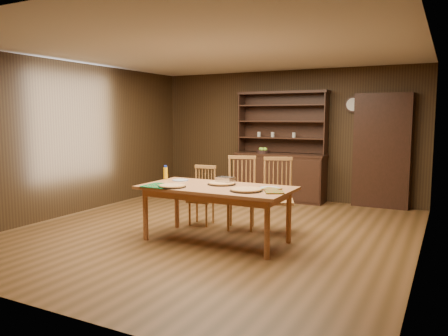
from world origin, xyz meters
The scene contains 20 objects.
floor centered at (0.00, 0.00, 0.00)m, with size 6.00×6.00×0.00m, color brown.
room_shell centered at (0.00, 0.00, 1.58)m, with size 6.00×6.00×6.00m.
china_hutch centered at (0.00, 2.75, 0.60)m, with size 1.84×0.52×2.17m.
doorway centered at (1.90, 2.90, 1.05)m, with size 1.00×0.18×2.10m, color black.
wall_clock centered at (1.35, 2.96, 1.90)m, with size 0.30×0.05×0.30m.
dining_table centered at (0.28, -0.46, 0.68)m, with size 2.02×1.01×0.75m.
chair_left centered at (-0.38, 0.33, 0.48)m, with size 0.41×0.39×0.91m.
chair_center centered at (0.25, 0.38, 0.58)m, with size 0.56×0.55×1.09m.
chair_right centered at (0.81, 0.44, 0.58)m, with size 0.57×0.56×1.08m.
pizza_left centered at (-0.20, -0.78, 0.77)m, with size 0.36×0.36×0.04m.
pizza_right centered at (0.79, -0.61, 0.77)m, with size 0.41×0.41×0.04m.
pizza_center centered at (0.27, -0.28, 0.77)m, with size 0.39×0.39×0.04m.
cooling_rack centered at (-0.42, -0.78, 0.76)m, with size 0.36×0.36×0.02m, color #0DAD54, non-canonical shape.
plate_left centered at (-0.43, -0.24, 0.76)m, with size 0.24×0.24×0.02m.
plate_right centered at (0.98, -0.31, 0.76)m, with size 0.27×0.27×0.02m.
foil_dish centered at (0.27, -0.18, 0.80)m, with size 0.23×0.17×0.09m, color white.
juice_bottle centered at (-0.72, -0.20, 0.85)m, with size 0.06×0.06×0.20m.
pot_holder_a centered at (1.14, -0.56, 0.76)m, with size 0.22×0.22×0.02m, color #A92513.
pot_holder_b centered at (1.03, -0.37, 0.76)m, with size 0.21×0.21×0.02m, color #A92513.
fruit_bowl centered at (-0.35, 2.69, 0.99)m, with size 0.25×0.25×0.12m.
Camera 1 is at (3.02, -5.50, 1.67)m, focal length 35.00 mm.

